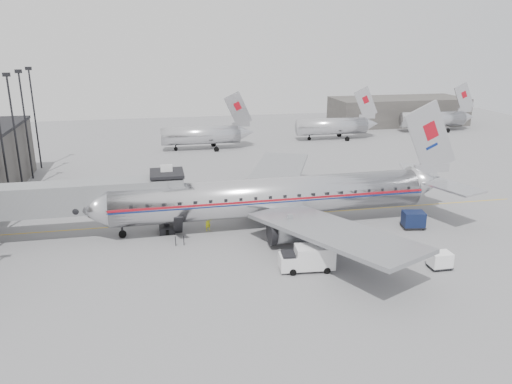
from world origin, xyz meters
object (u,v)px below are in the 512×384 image
baggage_cart_white (440,260)px  ramp_worker (208,223)px  airliner (277,196)px  baggage_cart_navy (413,219)px  service_van (308,258)px

baggage_cart_white → ramp_worker: ramp_worker is taller
airliner → baggage_cart_navy: size_ratio=16.02×
airliner → baggage_cart_white: size_ratio=21.47×
ramp_worker → service_van: bearing=-79.0°
service_van → ramp_worker: bearing=129.1°
airliner → ramp_worker: (-7.48, -0.01, -2.43)m
airliner → service_van: 11.24m
service_van → baggage_cart_navy: 15.80m
ramp_worker → airliner: bearing=-23.1°
baggage_cart_white → ramp_worker: size_ratio=1.13×
airliner → baggage_cart_navy: 14.65m
service_van → ramp_worker: 13.33m
baggage_cart_navy → ramp_worker: bearing=-180.0°
baggage_cart_navy → ramp_worker: size_ratio=1.51×
service_van → ramp_worker: service_van is taller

